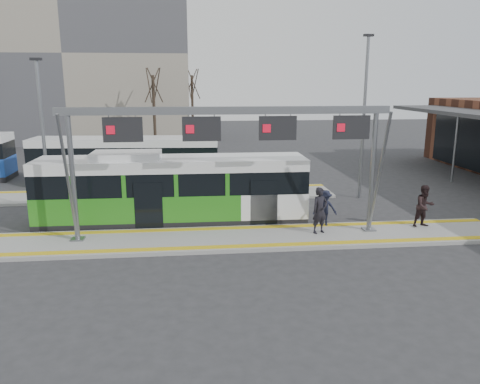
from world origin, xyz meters
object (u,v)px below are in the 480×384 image
Objects in this scene: gantry at (231,134)px; passenger_a at (320,210)px; hero_bus at (172,190)px; passenger_c at (325,208)px; passenger_b at (425,206)px.

gantry is 6.72× the size of passenger_a.
hero_bus is at bearing 133.83° from gantry.
hero_bus is 6.19× the size of passenger_a.
passenger_b is at bearing 0.13° from passenger_c.
passenger_c is at bearing -14.00° from hero_bus.
hero_bus reaches higher than passenger_a.
passenger_b is 1.16× the size of passenger_c.
gantry is at bearing 171.70° from passenger_b.
passenger_a is 1.22× the size of passenger_c.
passenger_a reaches higher than passenger_c.
hero_bus is 6.68m from passenger_a.
passenger_c is at bearing 11.54° from gantry.
gantry is 4.53m from hero_bus.
hero_bus reaches higher than passenger_b.
passenger_c is (0.50, 0.94, -0.17)m from passenger_a.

